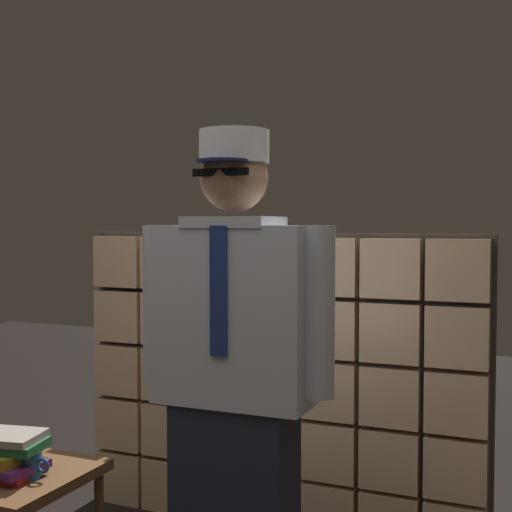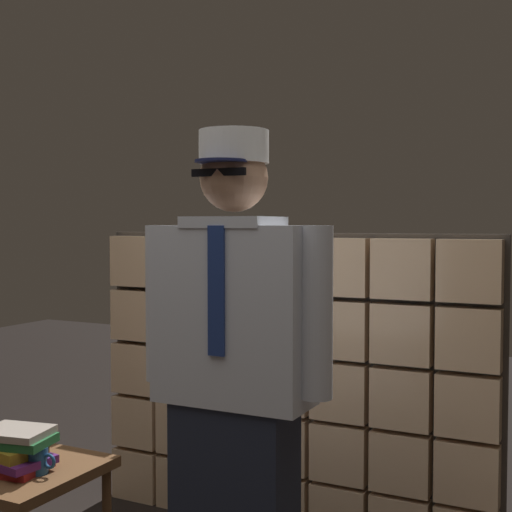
{
  "view_description": "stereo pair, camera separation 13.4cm",
  "coord_description": "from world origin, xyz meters",
  "px_view_note": "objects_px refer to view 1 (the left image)",
  "views": [
    {
      "loc": [
        1.18,
        -1.73,
        1.39
      ],
      "look_at": [
        0.28,
        0.33,
        1.29
      ],
      "focal_mm": 49.01,
      "sensor_mm": 36.0,
      "label": 1
    },
    {
      "loc": [
        1.3,
        -1.68,
        1.39
      ],
      "look_at": [
        0.28,
        0.33,
        1.29
      ],
      "focal_mm": 49.01,
      "sensor_mm": 36.0,
      "label": 2
    }
  ],
  "objects_px": {
    "standing_person": "(234,382)",
    "side_table": "(12,489)",
    "book_stack": "(9,454)",
    "coffee_mug": "(30,465)"
  },
  "relations": [
    {
      "from": "standing_person",
      "to": "book_stack",
      "type": "bearing_deg",
      "value": -170.68
    },
    {
      "from": "side_table",
      "to": "coffee_mug",
      "type": "height_order",
      "value": "coffee_mug"
    },
    {
      "from": "side_table",
      "to": "book_stack",
      "type": "relative_size",
      "value": 1.91
    },
    {
      "from": "standing_person",
      "to": "side_table",
      "type": "height_order",
      "value": "standing_person"
    },
    {
      "from": "side_table",
      "to": "coffee_mug",
      "type": "xyz_separation_m",
      "value": [
        0.11,
        -0.03,
        0.11
      ]
    },
    {
      "from": "book_stack",
      "to": "standing_person",
      "type": "bearing_deg",
      "value": 9.79
    },
    {
      "from": "side_table",
      "to": "book_stack",
      "type": "bearing_deg",
      "value": -54.21
    },
    {
      "from": "book_stack",
      "to": "coffee_mug",
      "type": "bearing_deg",
      "value": 9.45
    },
    {
      "from": "standing_person",
      "to": "side_table",
      "type": "distance_m",
      "value": 0.96
    },
    {
      "from": "book_stack",
      "to": "coffee_mug",
      "type": "distance_m",
      "value": 0.09
    }
  ]
}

